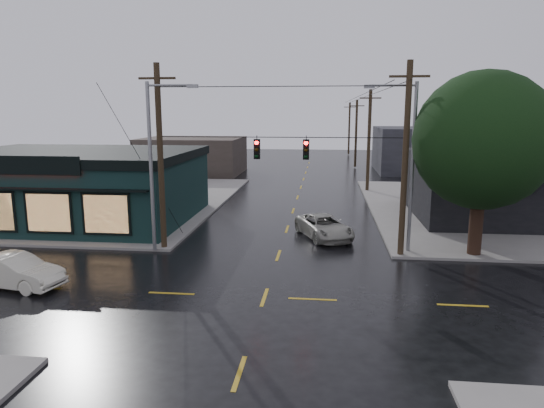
# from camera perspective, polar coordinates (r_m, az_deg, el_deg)

# --- Properties ---
(ground_plane) EXTENTS (160.00, 160.00, 0.00)m
(ground_plane) POSITION_cam_1_polar(r_m,az_deg,el_deg) (20.60, -0.89, -10.91)
(ground_plane) COLOR black
(sidewalk_nw) EXTENTS (28.00, 28.00, 0.15)m
(sidewalk_nw) POSITION_cam_1_polar(r_m,az_deg,el_deg) (45.59, -23.27, 0.42)
(sidewalk_nw) COLOR gray
(sidewalk_nw) RESTS_ON ground
(pizza_shop) EXTENTS (16.30, 12.34, 4.90)m
(pizza_shop) POSITION_cam_1_polar(r_m,az_deg,el_deg) (36.71, -22.12, 2.10)
(pizza_shop) COLOR black
(pizza_shop) RESTS_ON ground
(ne_building) EXTENTS (12.60, 11.60, 8.75)m
(ne_building) POSITION_cam_1_polar(r_m,az_deg,el_deg) (38.25, 25.58, 5.05)
(ne_building) COLOR black
(ne_building) RESTS_ON ground
(corner_tree) EXTENTS (7.12, 7.12, 9.59)m
(corner_tree) POSITION_cam_1_polar(r_m,az_deg,el_deg) (27.22, 23.55, 6.83)
(corner_tree) COLOR black
(corner_tree) RESTS_ON ground
(utility_pole_nw) EXTENTS (2.00, 0.32, 10.15)m
(utility_pole_nw) POSITION_cam_1_polar(r_m,az_deg,el_deg) (28.05, -12.54, -5.21)
(utility_pole_nw) COLOR black
(utility_pole_nw) RESTS_ON ground
(utility_pole_ne) EXTENTS (2.00, 0.32, 10.15)m
(utility_pole_ne) POSITION_cam_1_polar(r_m,az_deg,el_deg) (26.91, 14.84, -6.01)
(utility_pole_ne) COLOR black
(utility_pole_ne) RESTS_ON ground
(utility_pole_far_a) EXTENTS (2.00, 0.32, 9.65)m
(utility_pole_far_a) POSITION_cam_1_polar(r_m,az_deg,el_deg) (47.77, 11.11, 1.45)
(utility_pole_far_a) COLOR black
(utility_pole_far_a) RESTS_ON ground
(utility_pole_far_b) EXTENTS (2.00, 0.32, 9.15)m
(utility_pole_far_b) POSITION_cam_1_polar(r_m,az_deg,el_deg) (67.53, 9.73, 4.21)
(utility_pole_far_b) COLOR black
(utility_pole_far_b) RESTS_ON ground
(utility_pole_far_c) EXTENTS (2.00, 0.32, 9.15)m
(utility_pole_far_c) POSITION_cam_1_polar(r_m,az_deg,el_deg) (87.41, 8.98, 5.71)
(utility_pole_far_c) COLOR black
(utility_pole_far_c) RESTS_ON ground
(span_signal_assembly) EXTENTS (13.00, 0.48, 1.23)m
(span_signal_assembly) POSITION_cam_1_polar(r_m,az_deg,el_deg) (25.65, 1.10, 6.52)
(span_signal_assembly) COLOR black
(span_signal_assembly) RESTS_ON ground
(streetlight_nw) EXTENTS (5.40, 0.30, 9.15)m
(streetlight_nw) POSITION_cam_1_polar(r_m,az_deg,el_deg) (27.51, -13.61, -5.58)
(streetlight_nw) COLOR gray
(streetlight_nw) RESTS_ON ground
(streetlight_ne) EXTENTS (5.40, 0.30, 9.15)m
(streetlight_ne) POSITION_cam_1_polar(r_m,az_deg,el_deg) (27.65, 15.66, -5.59)
(streetlight_ne) COLOR gray
(streetlight_ne) RESTS_ON ground
(bg_building_west) EXTENTS (12.00, 10.00, 4.40)m
(bg_building_west) POSITION_cam_1_polar(r_m,az_deg,el_deg) (61.45, -9.28, 5.64)
(bg_building_west) COLOR #362D27
(bg_building_west) RESTS_ON ground
(bg_building_east) EXTENTS (14.00, 12.00, 5.60)m
(bg_building_east) POSITION_cam_1_polar(r_m,az_deg,el_deg) (65.58, 18.32, 6.08)
(bg_building_east) COLOR #26272B
(bg_building_east) RESTS_ON ground
(sedan_cream) EXTENTS (4.66, 2.38, 1.46)m
(sedan_cream) POSITION_cam_1_polar(r_m,az_deg,el_deg) (24.26, -28.05, -7.00)
(sedan_cream) COLOR beige
(sedan_cream) RESTS_ON ground
(suv_silver) EXTENTS (4.09, 5.53, 1.40)m
(suv_silver) POSITION_cam_1_polar(r_m,az_deg,el_deg) (29.83, 6.14, -2.66)
(suv_silver) COLOR gray
(suv_silver) RESTS_ON ground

